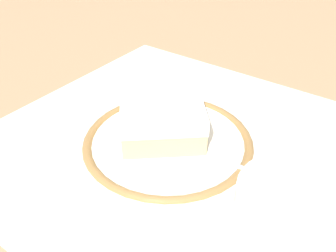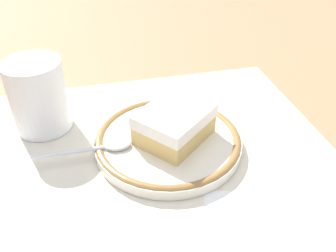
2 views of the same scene
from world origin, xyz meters
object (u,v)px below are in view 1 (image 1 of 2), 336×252
(cup, at_px, (283,249))
(napkin, at_px, (197,85))
(spoon, at_px, (236,165))
(cake_slice, at_px, (162,122))
(plate, at_px, (168,144))

(cup, bearing_deg, napkin, 132.41)
(spoon, bearing_deg, cake_slice, -178.31)
(plate, height_order, cake_slice, cake_slice)
(spoon, bearing_deg, cup, -48.90)
(cup, xyz_separation_m, napkin, (-0.22, 0.24, -0.04))
(cake_slice, xyz_separation_m, napkin, (-0.05, 0.15, -0.04))
(plate, relative_size, napkin, 1.91)
(napkin, bearing_deg, spoon, -46.82)
(plate, relative_size, cup, 1.93)
(cake_slice, height_order, cup, cup)
(spoon, xyz_separation_m, cup, (0.08, -0.09, 0.03))
(cake_slice, xyz_separation_m, spoon, (0.09, 0.00, -0.02))
(plate, distance_m, spoon, 0.09)
(cup, distance_m, napkin, 0.33)
(cup, bearing_deg, cake_slice, 152.94)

